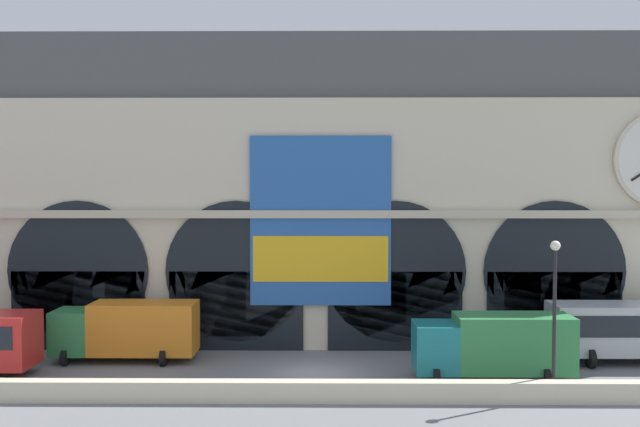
# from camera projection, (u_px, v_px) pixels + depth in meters

# --- Properties ---
(ground_plane) EXTENTS (200.00, 200.00, 0.00)m
(ground_plane) POSITION_uv_depth(u_px,v_px,m) (314.00, 375.00, 33.49)
(ground_plane) COLOR slate
(quay_parapet_wall) EXTENTS (90.00, 0.70, 0.91)m
(quay_parapet_wall) POSITION_uv_depth(u_px,v_px,m) (312.00, 391.00, 29.23)
(quay_parapet_wall) COLOR beige
(quay_parapet_wall) RESTS_ON ground
(station_building) EXTENTS (46.51, 5.84, 18.04)m
(station_building) POSITION_uv_depth(u_px,v_px,m) (317.00, 195.00, 40.84)
(station_building) COLOR beige
(station_building) RESTS_ON ground
(box_truck_midwest) EXTENTS (7.50, 2.91, 3.12)m
(box_truck_midwest) POSITION_uv_depth(u_px,v_px,m) (127.00, 329.00, 36.10)
(box_truck_midwest) COLOR #2D7A42
(box_truck_midwest) RESTS_ON ground
(box_truck_mideast) EXTENTS (7.50, 2.91, 3.12)m
(box_truck_mideast) POSITION_uv_depth(u_px,v_px,m) (494.00, 344.00, 32.56)
(box_truck_mideast) COLOR #19727A
(box_truck_mideast) RESTS_ON ground
(street_lamp_quayside) EXTENTS (0.44, 0.44, 6.90)m
(street_lamp_quayside) POSITION_uv_depth(u_px,v_px,m) (555.00, 297.00, 29.78)
(street_lamp_quayside) COLOR black
(street_lamp_quayside) RESTS_ON ground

